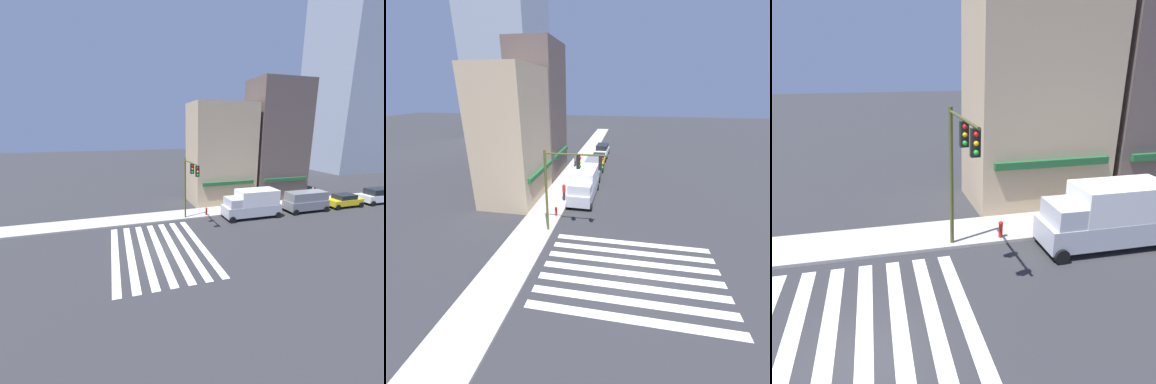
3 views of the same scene
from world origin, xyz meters
The scene contains 12 objects.
ground_plane centered at (0.00, 0.00, 0.00)m, with size 200.00×200.00×0.00m, color #2D2D30.
sidewalk_left centered at (0.00, 7.50, 0.07)m, with size 120.00×3.00×0.15m.
crosswalk_stripes centered at (0.00, 0.00, 0.00)m, with size 7.32×10.80×0.01m.
storefront_row centered at (14.53, 11.50, 7.05)m, with size 15.70×5.30×15.53m.
traffic_signal centered at (3.99, 4.81, 4.66)m, with size 0.32×4.50×6.48m.
box_truck_silver centered at (11.00, 4.70, 1.59)m, with size 6.23×2.42×3.04m.
van_grey centered at (18.09, 4.70, 1.29)m, with size 5.00×2.22×2.34m.
sedan_yellow centered at (23.80, 4.70, 0.84)m, with size 4.41×2.02×1.59m.
suv_white centered at (29.45, 4.70, 1.03)m, with size 4.74×2.12×1.94m.
pedestrian_grey_coat centered at (21.81, 7.79, 1.07)m, with size 0.32×0.32×1.77m.
pedestrian_red_jacket centered at (9.83, 6.52, 1.07)m, with size 0.32×0.32×1.77m.
fire_hydrant centered at (6.40, 6.40, 0.61)m, with size 0.24×0.24×0.84m.
Camera 2 is at (-13.00, 0.77, 10.44)m, focal length 24.00 mm.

